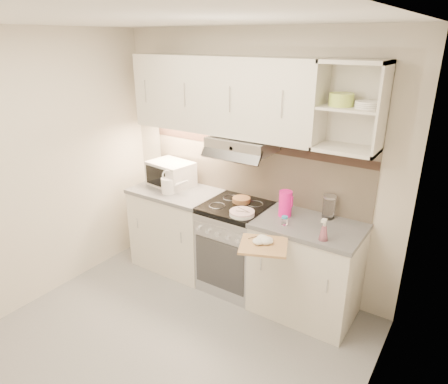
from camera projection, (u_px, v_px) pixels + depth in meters
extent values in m
plane|color=gray|center=(165.00, 348.00, 3.30)|extent=(3.00, 3.00, 0.00)
cube|color=beige|center=(253.00, 162.00, 3.94)|extent=(3.00, 0.04, 2.50)
cube|color=beige|center=(33.00, 173.00, 3.62)|extent=(0.04, 2.80, 2.50)
cube|color=beige|center=(370.00, 274.00, 2.08)|extent=(0.04, 2.80, 2.50)
cube|color=white|center=(142.00, 20.00, 2.40)|extent=(3.00, 2.80, 0.04)
cube|color=#C6B299|center=(252.00, 165.00, 3.94)|extent=(2.40, 0.02, 0.64)
cube|color=#32221B|center=(252.00, 146.00, 3.86)|extent=(2.40, 0.01, 0.08)
cube|color=silver|center=(222.00, 95.00, 3.70)|extent=(1.90, 0.34, 0.70)
cube|color=silver|center=(351.00, 107.00, 3.08)|extent=(0.50, 0.34, 0.70)
cylinder|color=#B1CF4F|center=(341.00, 100.00, 3.10)|extent=(0.19, 0.19, 0.10)
cylinder|color=white|center=(367.00, 105.00, 3.01)|extent=(0.18, 0.18, 0.06)
cube|color=#B7B7BC|center=(243.00, 144.00, 3.70)|extent=(0.60, 0.40, 0.12)
cube|color=silver|center=(178.00, 229.00, 4.39)|extent=(0.90, 0.60, 0.86)
cube|color=slate|center=(176.00, 191.00, 4.22)|extent=(0.92, 0.62, 0.04)
cube|color=silver|center=(306.00, 270.00, 3.61)|extent=(0.90, 0.60, 0.86)
cube|color=slate|center=(310.00, 226.00, 3.45)|extent=(0.92, 0.62, 0.04)
cube|color=#B7B7BC|center=(236.00, 248.00, 4.00)|extent=(0.60, 0.58, 0.85)
cube|color=black|center=(236.00, 207.00, 3.84)|extent=(0.60, 0.60, 0.05)
cube|color=silver|center=(171.00, 174.00, 4.30)|extent=(0.50, 0.40, 0.26)
cube|color=black|center=(160.00, 178.00, 4.17)|extent=(0.30, 0.05, 0.20)
cylinder|color=white|center=(169.00, 185.00, 4.10)|extent=(0.15, 0.15, 0.16)
cone|color=white|center=(179.00, 184.00, 4.07)|extent=(0.20, 0.12, 0.12)
torus|color=white|center=(168.00, 176.00, 4.06)|extent=(0.13, 0.06, 0.13)
cylinder|color=white|center=(242.00, 215.00, 3.60)|extent=(0.23, 0.23, 0.01)
cylinder|color=white|center=(242.00, 213.00, 3.60)|extent=(0.23, 0.23, 0.01)
cylinder|color=white|center=(242.00, 212.00, 3.59)|extent=(0.23, 0.23, 0.01)
cube|color=silver|center=(242.00, 211.00, 3.59)|extent=(0.15, 0.04, 0.01)
cylinder|color=#926041|center=(241.00, 200.00, 3.89)|extent=(0.18, 0.18, 0.04)
cylinder|color=#FF1396|center=(285.00, 204.00, 3.56)|extent=(0.12, 0.12, 0.23)
cube|color=#FF1396|center=(292.00, 202.00, 3.52)|extent=(0.02, 0.03, 0.10)
cylinder|color=silver|center=(329.00, 208.00, 3.51)|extent=(0.11, 0.11, 0.20)
cylinder|color=#B7B7BC|center=(330.00, 197.00, 3.48)|extent=(0.11, 0.11, 0.02)
cylinder|color=white|center=(284.00, 221.00, 3.42)|extent=(0.05, 0.05, 0.06)
cylinder|color=#2A99D3|center=(285.00, 217.00, 3.40)|extent=(0.05, 0.05, 0.02)
cone|color=pink|center=(324.00, 233.00, 3.15)|extent=(0.08, 0.08, 0.12)
cube|color=tan|center=(264.00, 246.00, 3.14)|extent=(0.47, 0.45, 0.02)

